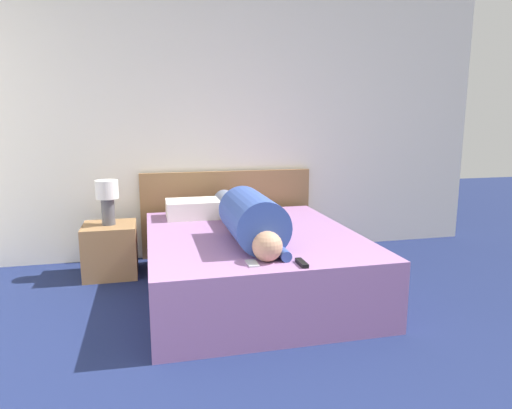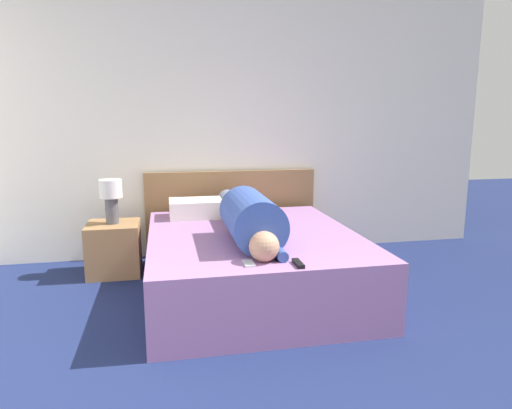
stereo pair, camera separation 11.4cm
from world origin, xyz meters
name	(u,v)px [view 1 (the left image)]	position (x,y,z in m)	size (l,w,h in m)	color
wall_back	(213,125)	(0.00, 3.54, 1.30)	(5.66, 0.06, 2.60)	silver
bed	(252,262)	(0.13, 2.39, 0.24)	(1.59, 1.91, 0.48)	#936699
headboard	(228,213)	(0.13, 3.47, 0.42)	(1.71, 0.04, 0.85)	olive
nightstand	(111,250)	(-0.99, 3.06, 0.23)	(0.45, 0.45, 0.46)	olive
table_lamp	(107,197)	(-0.99, 3.06, 0.70)	(0.19, 0.19, 0.39)	#4C4C51
person_lying	(247,217)	(0.06, 2.25, 0.64)	(0.37, 1.73, 0.37)	tan
pillow_near_headboard	(197,209)	(-0.23, 3.06, 0.56)	(0.54, 0.35, 0.16)	silver
tv_remote	(302,263)	(0.24, 1.54, 0.50)	(0.04, 0.15, 0.02)	black
cell_phone	(252,263)	(-0.05, 1.62, 0.49)	(0.06, 0.13, 0.01)	#B2B7BC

